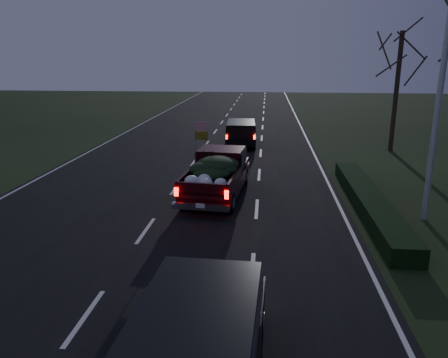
% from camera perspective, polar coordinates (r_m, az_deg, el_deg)
% --- Properties ---
extents(ground, '(120.00, 120.00, 0.00)m').
position_cam_1_polar(ground, '(14.72, -10.19, -6.70)').
color(ground, black).
rests_on(ground, ground).
extents(road_asphalt, '(14.00, 120.00, 0.02)m').
position_cam_1_polar(road_asphalt, '(14.72, -10.20, -6.67)').
color(road_asphalt, black).
rests_on(road_asphalt, ground).
extents(hedge_row, '(1.00, 10.00, 0.60)m').
position_cam_1_polar(hedge_row, '(17.37, 18.36, -2.73)').
color(hedge_row, black).
rests_on(hedge_row, ground).
extents(light_pole, '(0.50, 0.90, 9.16)m').
position_cam_1_polar(light_pole, '(16.11, 26.84, 13.84)').
color(light_pole, silver).
rests_on(light_pole, ground).
extents(bare_tree_far, '(3.60, 3.60, 7.00)m').
position_cam_1_polar(bare_tree_far, '(28.15, 21.92, 13.92)').
color(bare_tree_far, black).
rests_on(bare_tree_far, ground).
extents(pickup_truck, '(2.47, 5.38, 2.74)m').
position_cam_1_polar(pickup_truck, '(17.78, -0.92, 0.94)').
color(pickup_truck, black).
rests_on(pickup_truck, ground).
extents(lead_suv, '(2.04, 4.50, 1.27)m').
position_cam_1_polar(lead_suv, '(28.25, 2.23, 6.30)').
color(lead_suv, black).
rests_on(lead_suv, ground).
extents(rear_suv, '(2.30, 4.92, 1.39)m').
position_cam_1_polar(rear_suv, '(7.62, -3.53, -20.36)').
color(rear_suv, black).
rests_on(rear_suv, ground).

